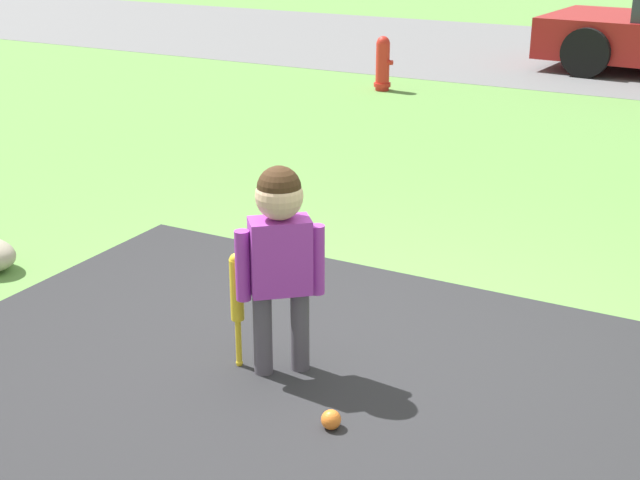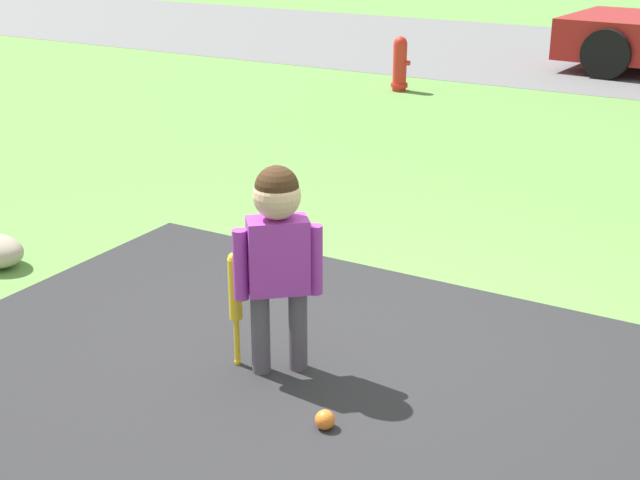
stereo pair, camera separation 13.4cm
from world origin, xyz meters
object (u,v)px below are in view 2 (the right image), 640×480
at_px(fire_hydrant, 400,64).
at_px(baseball_bat, 235,293).
at_px(sports_ball, 325,420).
at_px(child, 278,242).

bearing_deg(fire_hydrant, baseball_bat, -71.05).
bearing_deg(sports_ball, fire_hydrant, 113.03).
height_order(baseball_bat, fire_hydrant, fire_hydrant).
xyz_separation_m(child, fire_hydrant, (-2.55, 6.74, -0.37)).
relative_size(baseball_bat, fire_hydrant, 0.92).
distance_m(child, fire_hydrant, 7.21).
xyz_separation_m(child, sports_ball, (0.46, -0.35, -0.65)).
distance_m(baseball_bat, sports_ball, 0.82).
height_order(baseball_bat, sports_ball, baseball_bat).
bearing_deg(fire_hydrant, sports_ball, -66.97).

